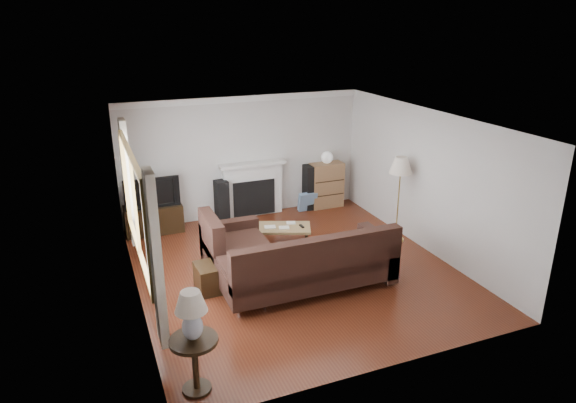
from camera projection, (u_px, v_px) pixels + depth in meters
name	position (u px, v px, depth m)	size (l,w,h in m)	color
room	(295.00, 199.00, 8.11)	(5.10, 5.60, 2.54)	#572313
window	(135.00, 205.00, 6.97)	(0.12, 2.74, 1.54)	olive
curtain_near	(156.00, 261.00, 5.72)	(0.10, 0.35, 2.10)	white
curtain_far	(128.00, 183.00, 8.37)	(0.10, 0.35, 2.10)	white
fireplace	(253.00, 189.00, 10.70)	(1.40, 0.26, 1.15)	white
tv_stand	(154.00, 219.00, 9.92)	(1.08, 0.49, 0.54)	black
television	(151.00, 191.00, 9.73)	(1.03, 0.14, 0.59)	black
speaker_left	(222.00, 201.00, 10.42)	(0.24, 0.29, 0.86)	black
speaker_right	(310.00, 187.00, 11.10)	(0.27, 0.32, 0.97)	black
bookshelf	(326.00, 185.00, 11.21)	(0.72, 0.34, 0.99)	olive
globe_lamp	(327.00, 157.00, 11.00)	(0.26, 0.26, 0.26)	white
sectional_sofa	(308.00, 261.00, 7.80)	(2.88, 2.11, 0.93)	black
coffee_table	(283.00, 236.00, 9.33)	(1.00, 0.54, 0.39)	olive
footstool	(213.00, 277.00, 7.84)	(0.50, 0.50, 0.42)	black
floor_lamp	(398.00, 200.00, 9.39)	(0.41, 0.41, 1.61)	#AF8E3C
side_table	(195.00, 365.00, 5.67)	(0.54, 0.54, 0.67)	black
table_lamp	(192.00, 316.00, 5.46)	(0.35, 0.35, 0.57)	silver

